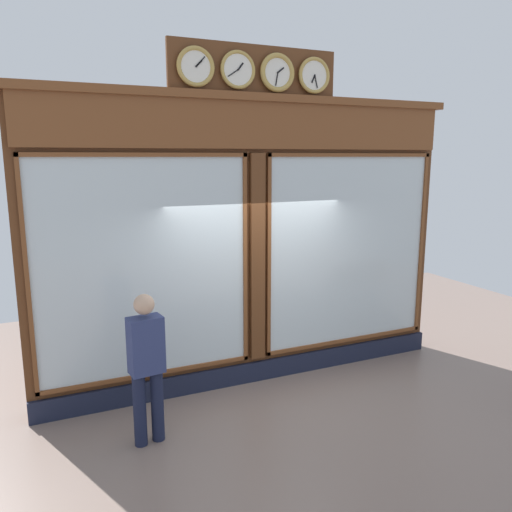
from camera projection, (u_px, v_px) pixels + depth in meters
name	position (u px, v px, depth m)	size (l,w,h in m)	color
ground_plane	(381.00, 501.00, 4.62)	(14.00, 14.00, 0.00)	#7A665B
shop_facade	(252.00, 240.00, 6.85)	(6.00, 0.42, 4.47)	#5B3319
pedestrian	(147.00, 363.00, 5.39)	(0.39, 0.27, 1.69)	#191E38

